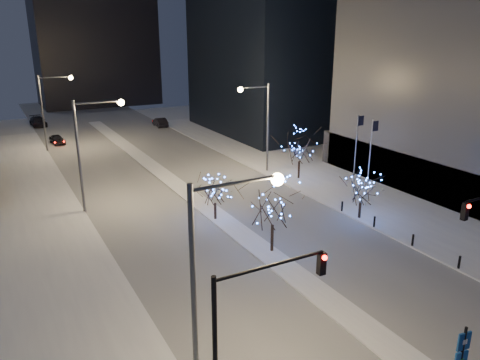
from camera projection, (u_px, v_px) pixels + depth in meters
ground at (393, 351)px, 23.81m from camera, size 160.00×160.00×0.00m
road at (161, 174)px, 53.05m from camera, size 20.00×130.00×0.02m
median at (177, 185)px, 48.85m from camera, size 2.00×80.00×0.15m
east_sidewalk at (353, 190)px, 47.33m from camera, size 10.00×90.00×0.15m
west_sidewalk at (48, 253)px, 34.12m from camera, size 8.00×90.00×0.15m
horizon_block at (91, 2)px, 96.97m from camera, size 24.00×14.00×42.00m
street_lamp_w_near at (216, 260)px, 19.41m from camera, size 4.40×0.56×10.00m
street_lamp_w_mid at (90, 140)px, 40.30m from camera, size 4.40×0.56×10.00m
street_lamp_w_far at (50, 102)px, 61.19m from camera, size 4.40×0.56×10.00m
street_lamp_east at (261, 117)px, 51.49m from camera, size 3.90×0.56×10.00m
traffic_signal_west at (250, 317)px, 18.50m from camera, size 5.26×0.43×7.00m
flagpoles at (363, 153)px, 42.84m from camera, size 1.35×2.60×8.00m
bollards at (393, 230)px, 36.62m from camera, size 0.16×12.16×0.90m
car_near at (57, 139)px, 66.66m from camera, size 2.01×3.99×1.30m
car_mid at (160, 122)px, 78.61m from camera, size 1.78×4.58×1.49m
car_far at (38, 122)px, 78.93m from camera, size 2.54×5.52×1.56m
holiday_tree_median_near at (273, 204)px, 33.19m from camera, size 5.32×5.32×5.60m
holiday_tree_median_far at (215, 191)px, 39.32m from camera, size 3.61×3.61×3.90m
holiday_tree_plaza_near at (361, 189)px, 39.51m from camera, size 4.19×4.19×4.12m
holiday_tree_plaza_far at (300, 147)px, 50.02m from camera, size 5.45×5.45×5.49m
wayfinding_sign at (461, 356)px, 19.99m from camera, size 0.67×0.17×3.73m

